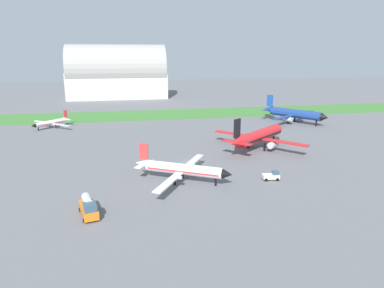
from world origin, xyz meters
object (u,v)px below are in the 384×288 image
at_px(airplane_parked_jet_far, 294,114).
at_px(airplane_taxiing_turboprop, 51,122).
at_px(fuel_truck_near_gate, 89,207).
at_px(airplane_foreground_turboprop, 182,169).
at_px(airplane_midfield_jet, 258,136).
at_px(pushback_tug_midfield, 272,176).

distance_m(airplane_parked_jet_far, airplane_taxiing_turboprop, 94.16).
relative_size(airplane_taxiing_turboprop, fuel_truck_near_gate, 2.17).
height_order(airplane_parked_jet_far, airplane_taxiing_turboprop, airplane_parked_jet_far).
xyz_separation_m(airplane_foreground_turboprop, airplane_parked_jet_far, (55.56, 57.46, 0.84)).
xyz_separation_m(airplane_midfield_jet, airplane_foreground_turboprop, (-26.41, -22.42, -0.93)).
distance_m(airplane_taxiing_turboprop, pushback_tug_midfield, 89.57).
xyz_separation_m(airplane_parked_jet_far, fuel_truck_near_gate, (-73.96, -70.68, -2.12)).
relative_size(airplane_midfield_jet, airplane_foreground_turboprop, 1.07).
height_order(airplane_foreground_turboprop, pushback_tug_midfield, airplane_foreground_turboprop).
distance_m(airplane_midfield_jet, pushback_tug_midfield, 26.30).
xyz_separation_m(airplane_taxiing_turboprop, pushback_tug_midfield, (57.76, -68.44, -1.20)).
bearing_deg(airplane_midfield_jet, airplane_foreground_turboprop, -179.05).
bearing_deg(airplane_taxiing_turboprop, airplane_parked_jet_far, 128.05).
bearing_deg(fuel_truck_near_gate, pushback_tug_midfield, 91.83).
xyz_separation_m(airplane_parked_jet_far, pushback_tug_midfield, (-36.03, -60.26, -2.79)).
bearing_deg(airplane_midfield_jet, airplane_taxiing_turboprop, 106.85).
bearing_deg(airplane_foreground_turboprop, airplane_parked_jet_far, 76.76).
distance_m(fuel_truck_near_gate, pushback_tug_midfield, 39.34).
relative_size(airplane_parked_jet_far, pushback_tug_midfield, 6.72).
xyz_separation_m(airplane_foreground_turboprop, fuel_truck_near_gate, (-18.40, -13.22, -1.28)).
bearing_deg(airplane_midfield_jet, airplane_parked_jet_far, 10.87).
distance_m(airplane_foreground_turboprop, airplane_parked_jet_far, 79.93).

